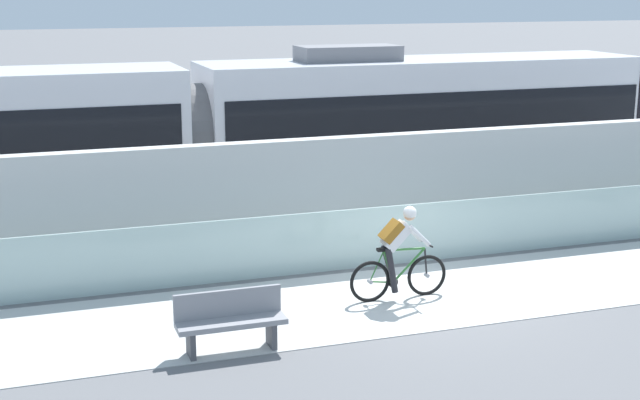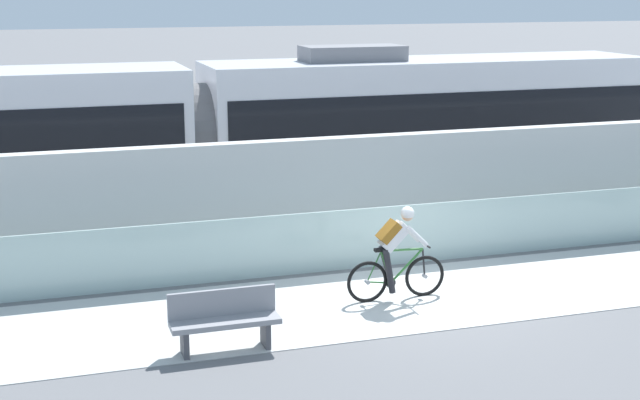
# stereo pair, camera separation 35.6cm
# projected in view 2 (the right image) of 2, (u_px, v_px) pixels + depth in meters

# --- Properties ---
(ground_plane) EXTENTS (200.00, 200.00, 0.00)m
(ground_plane) POSITION_uv_depth(u_px,v_px,m) (421.00, 296.00, 15.77)
(ground_plane) COLOR slate
(bike_path_deck) EXTENTS (32.00, 3.20, 0.01)m
(bike_path_deck) POSITION_uv_depth(u_px,v_px,m) (421.00, 296.00, 15.77)
(bike_path_deck) COLOR beige
(bike_path_deck) RESTS_ON ground
(glass_parapet) EXTENTS (32.00, 0.05, 1.15)m
(glass_parapet) POSITION_uv_depth(u_px,v_px,m) (382.00, 237.00, 17.35)
(glass_parapet) COLOR #ADC6C1
(glass_parapet) RESTS_ON ground
(concrete_barrier_wall) EXTENTS (32.00, 0.36, 2.20)m
(concrete_barrier_wall) POSITION_uv_depth(u_px,v_px,m) (350.00, 190.00, 18.90)
(concrete_barrier_wall) COLOR silver
(concrete_barrier_wall) RESTS_ON ground
(tram_rail_near) EXTENTS (32.00, 0.08, 0.01)m
(tram_rail_near) POSITION_uv_depth(u_px,v_px,m) (314.00, 213.00, 21.45)
(tram_rail_near) COLOR #595654
(tram_rail_near) RESTS_ON ground
(tram_rail_far) EXTENTS (32.00, 0.08, 0.01)m
(tram_rail_far) POSITION_uv_depth(u_px,v_px,m) (297.00, 200.00, 22.78)
(tram_rail_far) COLOR #595654
(tram_rail_far) RESTS_ON ground
(tram) EXTENTS (22.56, 2.54, 3.81)m
(tram) POSITION_uv_depth(u_px,v_px,m) (196.00, 134.00, 20.91)
(tram) COLOR silver
(tram) RESTS_ON ground
(cyclist_on_bike) EXTENTS (1.77, 0.58, 1.61)m
(cyclist_on_bike) POSITION_uv_depth(u_px,v_px,m) (396.00, 254.00, 15.44)
(cyclist_on_bike) COLOR black
(cyclist_on_bike) RESTS_ON ground
(bench) EXTENTS (1.60, 0.45, 0.89)m
(bench) POSITION_uv_depth(u_px,v_px,m) (224.00, 319.00, 13.37)
(bench) COLOR gray
(bench) RESTS_ON ground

